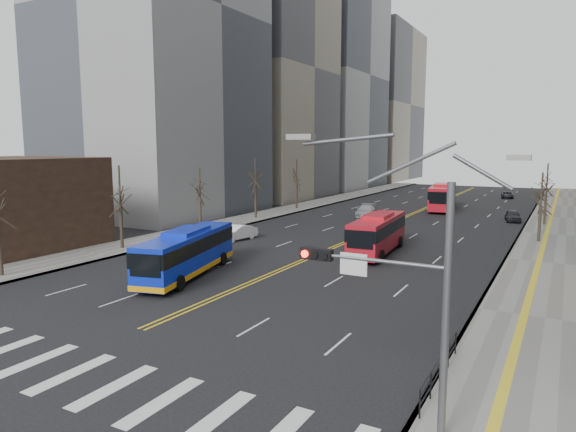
{
  "coord_description": "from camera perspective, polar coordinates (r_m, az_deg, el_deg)",
  "views": [
    {
      "loc": [
        18.08,
        -12.89,
        9.0
      ],
      "look_at": [
        3.7,
        13.4,
        4.92
      ],
      "focal_mm": 32.0,
      "sensor_mm": 36.0,
      "label": 1
    }
  ],
  "objects": [
    {
      "name": "ground",
      "position": [
        23.96,
        -24.72,
        -15.05
      ],
      "size": [
        220.0,
        220.0,
        0.0
      ],
      "primitive_type": "plane",
      "color": "black"
    },
    {
      "name": "sidewalk_right",
      "position": [
        58.58,
        27.76,
        -1.91
      ],
      "size": [
        7.0,
        130.0,
        0.15
      ],
      "primitive_type": "cube",
      "color": "slate",
      "rests_on": "ground"
    },
    {
      "name": "sidewalk_left",
      "position": [
        68.02,
        -2.16,
        0.21
      ],
      "size": [
        5.0,
        130.0,
        0.15
      ],
      "primitive_type": "cube",
      "color": "slate",
      "rests_on": "ground"
    },
    {
      "name": "crosswalk",
      "position": [
        23.95,
        -24.73,
        -15.03
      ],
      "size": [
        26.7,
        4.0,
        0.01
      ],
      "color": "silver",
      "rests_on": "ground"
    },
    {
      "name": "centerline",
      "position": [
        70.83,
        13.65,
        0.24
      ],
      "size": [
        0.55,
        100.0,
        0.01
      ],
      "color": "gold",
      "rests_on": "ground"
    },
    {
      "name": "office_towers",
      "position": [
        84.68,
        16.78,
        17.59
      ],
      "size": [
        83.0,
        134.0,
        58.0
      ],
      "color": "gray",
      "rests_on": "ground"
    },
    {
      "name": "signal_mast",
      "position": [
        16.04,
        12.19,
        -7.39
      ],
      "size": [
        5.37,
        0.37,
        9.39
      ],
      "color": "slate",
      "rests_on": "ground"
    },
    {
      "name": "pedestrian_railing",
      "position": [
        20.93,
        16.57,
        -15.57
      ],
      "size": [
        0.06,
        6.06,
        1.02
      ],
      "color": "black",
      "rests_on": "sidewalk_right"
    },
    {
      "name": "street_trees",
      "position": [
        53.9,
        0.64,
        3.37
      ],
      "size": [
        35.2,
        47.2,
        7.6
      ],
      "color": "#32281F",
      "rests_on": "ground"
    },
    {
      "name": "blue_bus",
      "position": [
        36.46,
        -11.13,
        -3.87
      ],
      "size": [
        5.14,
        11.62,
        3.33
      ],
      "color": "#0E29D8",
      "rests_on": "ground"
    },
    {
      "name": "red_bus_near",
      "position": [
        43.94,
        9.93,
        -1.69
      ],
      "size": [
        3.27,
        10.7,
        3.36
      ],
      "color": "red",
      "rests_on": "ground"
    },
    {
      "name": "red_bus_far",
      "position": [
        76.16,
        16.77,
        2.22
      ],
      "size": [
        4.2,
        12.16,
        3.76
      ],
      "color": "red",
      "rests_on": "ground"
    },
    {
      "name": "car_white",
      "position": [
        49.79,
        -5.7,
        -1.84
      ],
      "size": [
        2.34,
        4.63,
        1.45
      ],
      "primitive_type": "imported",
      "rotation": [
        0.0,
        0.0,
        -0.19
      ],
      "color": "white",
      "rests_on": "ground"
    },
    {
      "name": "car_dark_mid",
      "position": [
        67.51,
        23.7,
        0.03
      ],
      "size": [
        2.36,
        4.28,
        1.38
      ],
      "primitive_type": "imported",
      "rotation": [
        0.0,
        0.0,
        0.19
      ],
      "color": "black",
      "rests_on": "ground"
    },
    {
      "name": "car_silver",
      "position": [
        66.94,
        8.64,
        0.59
      ],
      "size": [
        3.08,
        5.48,
        1.5
      ],
      "primitive_type": "imported",
      "rotation": [
        0.0,
        0.0,
        0.2
      ],
      "color": "#ADADB3",
      "rests_on": "ground"
    },
    {
      "name": "car_dark_far",
      "position": [
        97.47,
        23.18,
        2.17
      ],
      "size": [
        2.42,
        4.35,
        1.15
      ],
      "primitive_type": "imported",
      "rotation": [
        0.0,
        0.0,
        0.13
      ],
      "color": "black",
      "rests_on": "ground"
    }
  ]
}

